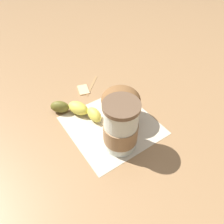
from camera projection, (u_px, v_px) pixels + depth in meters
name	position (u px, v px, depth m)	size (l,w,h in m)	color
ground_plane	(112.00, 125.00, 0.61)	(3.00, 3.00, 0.00)	#936D47
paper_napkin	(112.00, 125.00, 0.61)	(0.23, 0.23, 0.00)	beige
coffee_cup	(121.00, 128.00, 0.51)	(0.09, 0.09, 0.14)	silver
muffin	(120.00, 103.00, 0.59)	(0.10, 0.10, 0.10)	white
banana	(77.00, 110.00, 0.62)	(0.16, 0.09, 0.04)	#D6CC4C
sugar_packet	(83.00, 89.00, 0.72)	(0.05, 0.03, 0.01)	#E0B27F
wooden_stirrer	(92.00, 86.00, 0.73)	(0.11, 0.01, 0.00)	#9E7547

